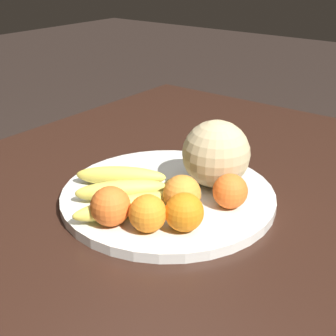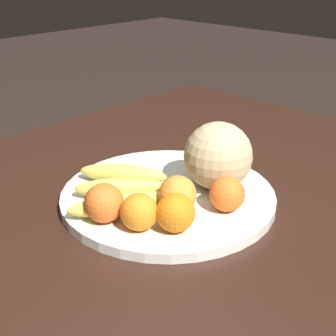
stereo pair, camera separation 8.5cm
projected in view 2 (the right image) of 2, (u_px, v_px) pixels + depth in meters
kitchen_table at (199, 232)px, 0.97m from camera, size 1.24×1.12×0.72m
fruit_bowl at (168, 195)px, 0.90m from camera, size 0.41×0.41×0.02m
melon at (218, 156)px, 0.89m from camera, size 0.13×0.13×0.13m
banana_bunch at (123, 188)px, 0.87m from camera, size 0.24×0.23×0.04m
orange_front_left at (139, 212)px, 0.76m from camera, size 0.06×0.06×0.06m
orange_front_right at (178, 194)px, 0.82m from camera, size 0.07×0.07×0.07m
orange_mid_center at (175, 213)px, 0.76m from camera, size 0.07×0.07×0.07m
orange_back_left at (227, 194)px, 0.82m from camera, size 0.06×0.06×0.06m
orange_back_right at (104, 203)px, 0.79m from camera, size 0.07×0.07×0.07m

